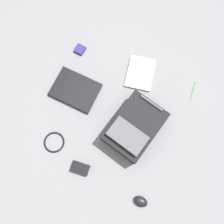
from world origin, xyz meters
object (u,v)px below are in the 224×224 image
backpack (134,128)px  laptop (75,90)px  cable_coil (54,142)px  pen_black (193,90)px  computer_mouse (141,202)px  earbud_pouch (80,49)px  book_red (140,73)px  power_brick (80,168)px

backpack → laptop: 0.53m
cable_coil → pen_black: bearing=42.9°
computer_mouse → backpack: bearing=-149.4°
cable_coil → earbud_pouch: (-0.12, 0.73, 0.01)m
pen_black → earbud_pouch: 0.93m
laptop → pen_black: laptop is taller
book_red → cable_coil: (-0.39, -0.73, -0.00)m
pen_black → power_brick: bearing=-123.5°
laptop → cable_coil: 0.42m
backpack → earbud_pouch: bearing=144.9°
backpack → book_red: backpack is taller
backpack → earbud_pouch: (-0.61, 0.43, -0.07)m
laptop → computer_mouse: 0.92m
backpack → laptop: size_ratio=1.34×
cable_coil → power_brick: bearing=-20.7°
book_red → earbud_pouch: earbud_pouch is taller
laptop → power_brick: size_ratio=2.87×
laptop → earbud_pouch: laptop is taller
book_red → pen_black: bearing=3.3°
backpack → power_brick: (-0.24, -0.40, -0.06)m
book_red → backpack: bearing=-76.1°
computer_mouse → power_brick: bearing=-92.0°
backpack → laptop: bearing=167.3°
computer_mouse → power_brick: size_ratio=0.77×
cable_coil → power_brick: (0.25, -0.09, 0.01)m
power_brick → earbud_pouch: power_brick is taller
laptop → pen_black: (0.82, 0.33, -0.01)m
backpack → computer_mouse: backpack is taller
backpack → cable_coil: 0.58m
backpack → cable_coil: size_ratio=3.16×
laptop → book_red: laptop is taller
computer_mouse → cable_coil: computer_mouse is taller
laptop → cable_coil: bearing=-87.6°
computer_mouse → pen_black: 0.90m
computer_mouse → book_red: bearing=-155.4°
power_brick → cable_coil: bearing=159.3°
computer_mouse → pen_black: size_ratio=0.64×
backpack → book_red: bearing=103.9°
backpack → computer_mouse: (0.22, -0.44, -0.06)m
pen_black → cable_coil: bearing=-137.1°
laptop → power_brick: 0.58m
laptop → power_brick: bearing=-62.4°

